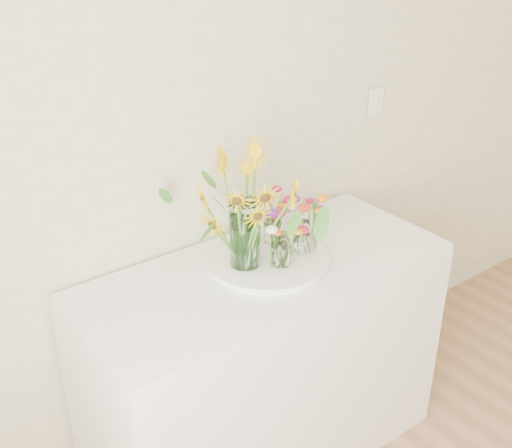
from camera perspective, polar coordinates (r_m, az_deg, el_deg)
The scene contains 10 objects.
counter at distance 2.60m, azimuth 0.74°, elevation -12.44°, with size 1.40×0.60×0.90m, color white.
tray at distance 2.36m, azimuth 0.94°, elevation -3.25°, with size 0.44×0.44×0.03m, color white.
mason_jar at distance 2.24m, azimuth -0.98°, elevation -0.89°, with size 0.11×0.11×0.25m, color #BFF7EF.
sunflower_bouquet at distance 2.20m, azimuth -1.00°, elevation 1.57°, with size 0.65×0.65×0.47m, color #E7B604, non-canonical shape.
small_vase_a at distance 2.28m, azimuth 2.22°, elevation -2.33°, with size 0.07×0.07×0.12m, color white.
wildflower_posy_a at distance 2.26m, azimuth 2.24°, elevation -1.34°, with size 0.20×0.20×0.21m, color orange, non-canonical shape.
small_vase_b at distance 2.37m, azimuth 4.40°, elevation -1.06°, with size 0.09×0.09×0.13m, color white, non-canonical shape.
wildflower_posy_b at distance 2.35m, azimuth 4.44°, elevation -0.09°, with size 0.19×0.19×0.22m, color orange, non-canonical shape.
small_vase_c at distance 2.43m, azimuth 1.49°, elevation -0.37°, with size 0.07×0.07×0.12m, color white.
wildflower_posy_c at distance 2.41m, azimuth 1.50°, elevation 0.58°, with size 0.20×0.20×0.21m, color orange, non-canonical shape.
Camera 1 is at (-1.59, 0.35, 2.10)m, focal length 45.00 mm.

